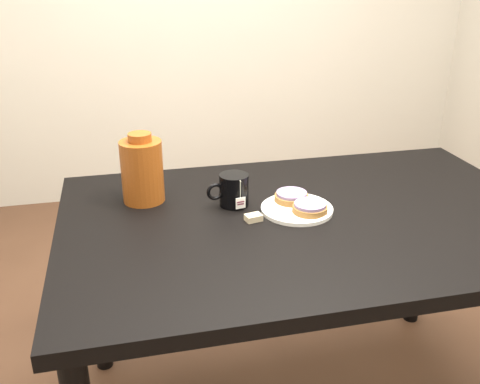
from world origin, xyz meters
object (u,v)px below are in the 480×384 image
Objects in this scene: table at (308,240)px; bagel_front at (310,208)px; bagel_package at (142,170)px; plate at (297,208)px; bagel_back at (292,197)px; teabag_pouch at (253,218)px; mug at (233,190)px.

bagel_front is at bearing -100.13° from table.
table is 6.66× the size of bagel_package.
plate reaches higher than table.
bagel_front is at bearing -72.80° from bagel_back.
plate is 0.14m from teabag_pouch.
table is 10.38× the size of mug.
bagel_back is 0.49× the size of bagel_package.
bagel_back is at bearing -16.57° from bagel_package.
table is 13.56× the size of bagel_back.
plate is at bearing -22.46° from bagel_package.
mug reaches higher than teabag_pouch.
bagel_back is 0.45m from bagel_package.
bagel_back is at bearing 108.80° from table.
mug reaches higher than bagel_front.
bagel_front is (0.03, -0.09, 0.00)m from bagel_back.
bagel_back is 0.77× the size of mug.
mug is at bearing -20.23° from bagel_package.
plate is at bearing -36.13° from mug.
plate is 1.49× the size of bagel_front.
plate is 0.19m from mug.
teabag_pouch is at bearing -35.93° from bagel_package.
bagel_package reaches higher than table.
bagel_back and bagel_front have the same top height.
plate is 0.47m from bagel_package.
table is 6.75× the size of plate.
bagel_back is (-0.00, 0.05, 0.02)m from plate.
table is at bearing 79.87° from bagel_front.
bagel_package is (-0.42, 0.13, 0.07)m from bagel_back.
mug is (-0.20, 0.12, 0.02)m from bagel_front.
bagel_back reaches higher than plate.
mug is at bearing 154.33° from plate.
bagel_back is (-0.03, 0.08, 0.11)m from table.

